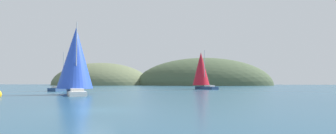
# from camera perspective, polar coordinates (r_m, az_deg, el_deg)

# --- Properties ---
(ground_plane) EXTENTS (360.00, 360.00, 0.00)m
(ground_plane) POSITION_cam_1_polar(r_m,az_deg,el_deg) (18.43, -15.53, -8.86)
(ground_plane) COLOR navy
(headland_left) EXTENTS (59.00, 44.00, 26.48)m
(headland_left) POSITION_cam_1_polar(r_m,az_deg,el_deg) (164.12, -14.10, -3.78)
(headland_left) COLOR #5B6647
(headland_left) RESTS_ON ground_plane
(headland_center) EXTENTS (76.42, 44.00, 30.91)m
(headland_center) POSITION_cam_1_polar(r_m,az_deg,el_deg) (151.83, 7.39, -3.90)
(headland_center) COLOR #425138
(headland_center) RESTS_ON ground_plane
(sailboat_blue_spinnaker) EXTENTS (7.50, 9.09, 10.47)m
(sailboat_blue_spinnaker) POSITION_cam_1_polar(r_m,az_deg,el_deg) (41.69, -19.10, 1.59)
(sailboat_blue_spinnaker) COLOR white
(sailboat_blue_spinnaker) RESTS_ON ground_plane
(sailboat_crimson_sail) EXTENTS (7.41, 8.59, 10.02)m
(sailboat_crimson_sail) POSITION_cam_1_polar(r_m,az_deg,el_deg) (70.27, 7.13, -0.60)
(sailboat_crimson_sail) COLOR navy
(sailboat_crimson_sail) RESTS_ON ground_plane
(sailboat_navy_sail) EXTENTS (4.25, 7.41, 8.13)m
(sailboat_navy_sail) POSITION_cam_1_polar(r_m,az_deg,el_deg) (60.93, -20.76, -0.83)
(sailboat_navy_sail) COLOR navy
(sailboat_navy_sail) RESTS_ON ground_plane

